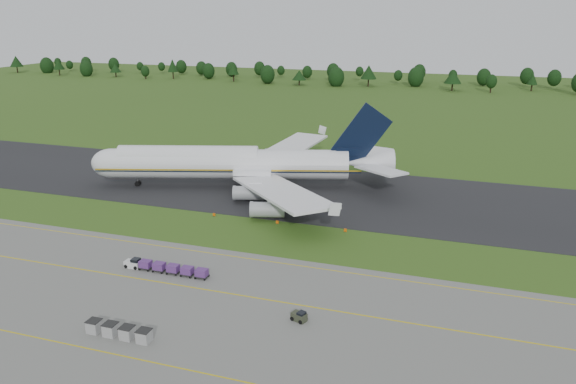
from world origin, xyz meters
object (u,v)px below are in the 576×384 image
(aircraft, at_px, (235,163))
(edge_markers, at_px, (277,222))
(baggage_train, at_px, (165,268))
(utility_cart, at_px, (299,317))
(uld_row, at_px, (119,331))

(aircraft, distance_m, edge_markers, 26.50)
(baggage_train, xyz_separation_m, utility_cart, (23.99, -7.12, -0.26))
(aircraft, xyz_separation_m, uld_row, (11.56, -62.75, -4.74))
(baggage_train, relative_size, utility_cart, 6.35)
(utility_cart, bearing_deg, uld_row, -151.90)
(utility_cart, bearing_deg, baggage_train, 163.47)
(baggage_train, height_order, edge_markers, baggage_train)
(uld_row, bearing_deg, aircraft, 100.44)
(utility_cart, bearing_deg, aircraft, 121.24)
(aircraft, distance_m, baggage_train, 45.83)
(aircraft, relative_size, baggage_train, 4.88)
(baggage_train, bearing_deg, aircraft, 99.58)
(utility_cart, distance_m, edge_markers, 35.61)
(aircraft, relative_size, edge_markers, 2.58)
(utility_cart, relative_size, edge_markers, 0.08)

